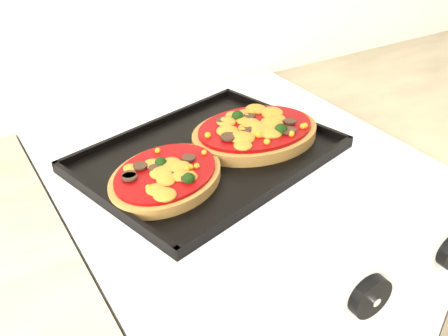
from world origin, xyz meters
TOP-DOWN VIEW (x-y plane):
  - stove at (0.00, 1.70)m, footprint 0.60×0.60m
  - control_panel at (0.00, 1.39)m, footprint 0.60×0.02m
  - knob_center at (0.02, 1.37)m, footprint 0.06×0.02m
  - baking_tray at (-0.04, 1.71)m, footprint 0.48×0.40m
  - pizza_left at (-0.14, 1.67)m, footprint 0.25×0.23m
  - pizza_right at (0.06, 1.71)m, footprint 0.25×0.19m

SIDE VIEW (x-z plane):
  - stove at x=0.00m, z-range 0.00..0.91m
  - control_panel at x=0.00m, z-range 0.81..0.90m
  - knob_center at x=0.02m, z-range 0.82..0.89m
  - baking_tray at x=-0.04m, z-range 0.91..0.93m
  - pizza_left at x=-0.14m, z-range 0.92..0.95m
  - pizza_right at x=0.06m, z-range 0.92..0.96m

